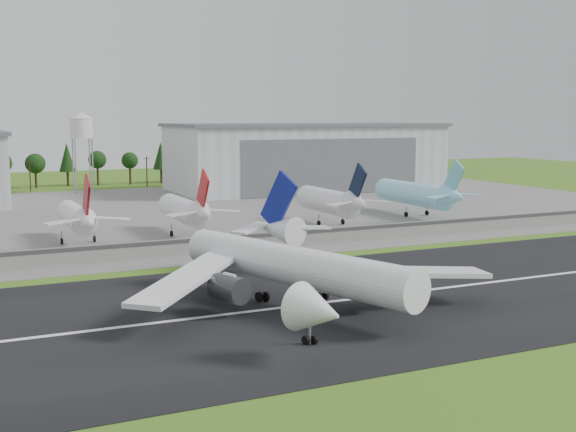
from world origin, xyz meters
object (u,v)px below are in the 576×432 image
main_airliner (294,275)px  parked_jet_skyblue (420,194)px  parked_jet_red_a (78,218)px  parked_jet_red_b (187,211)px  parked_jet_navy (334,201)px

main_airliner → parked_jet_skyblue: bearing=-154.3°
parked_jet_red_a → parked_jet_red_b: parked_jet_red_b is taller
main_airliner → parked_jet_red_b: bearing=-112.7°
main_airliner → parked_jet_red_b: 67.11m
main_airliner → parked_jet_skyblue: (72.56, 72.02, 1.56)m
parked_jet_red_a → parked_jet_skyblue: parked_jet_skyblue is taller
parked_jet_navy → parked_jet_skyblue: size_ratio=0.84×
main_airliner → parked_jet_navy: bearing=-141.6°
parked_jet_red_a → parked_jet_navy: size_ratio=1.00×
parked_jet_red_a → parked_jet_navy: bearing=0.1°
main_airliner → parked_jet_navy: main_airliner is taller
parked_jet_skyblue → main_airliner: bearing=-135.2°
parked_jet_red_b → parked_jet_navy: (38.48, 0.03, 0.25)m
main_airliner → parked_jet_navy: size_ratio=1.84×
main_airliner → parked_jet_red_a: bearing=-92.2°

